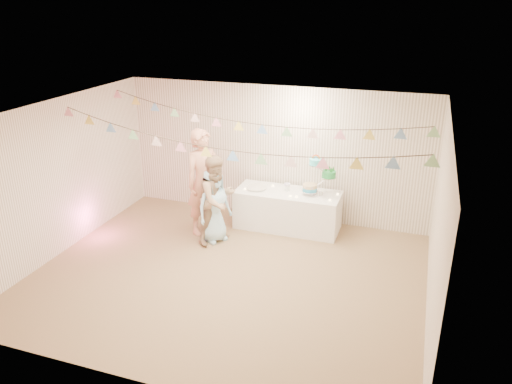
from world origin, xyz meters
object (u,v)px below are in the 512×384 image
(table, at_px, (288,210))
(person_child, at_px, (214,205))
(person_adult_b, at_px, (217,199))
(person_adult_a, at_px, (204,182))
(cake_stand, at_px, (319,175))

(table, height_order, person_child, person_child)
(person_adult_b, bearing_deg, person_adult_a, 77.89)
(person_adult_a, relative_size, person_adult_b, 1.23)
(cake_stand, relative_size, person_child, 0.53)
(person_adult_a, relative_size, person_child, 1.46)
(cake_stand, relative_size, person_adult_a, 0.36)
(person_adult_a, height_order, person_adult_b, person_adult_a)
(table, relative_size, cake_stand, 2.73)
(person_child, bearing_deg, cake_stand, -28.24)
(cake_stand, distance_m, person_adult_a, 2.08)
(person_adult_a, xyz_separation_m, person_child, (0.29, -0.26, -0.31))
(person_adult_b, bearing_deg, cake_stand, -33.90)
(cake_stand, xyz_separation_m, person_adult_b, (-1.58, -0.98, -0.30))
(person_adult_a, bearing_deg, table, -30.19)
(person_adult_b, height_order, person_child, person_adult_b)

